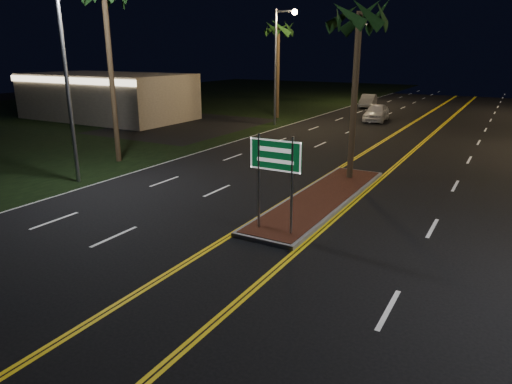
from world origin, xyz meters
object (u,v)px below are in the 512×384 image
Objects in this scene: median_island at (322,198)px; commercial_building at (107,96)px; streetlight_left_near at (70,56)px; car_near at (376,111)px; streetlight_left_mid at (280,54)px; car_far at (368,100)px; streetlight_left_far at (358,54)px; highway_sign at (275,164)px; palm_left_far at (279,29)px; palm_median at (359,17)px.

commercial_building is at bearing 153.45° from median_island.
car_near is (6.30, 26.47, -4.77)m from streetlight_left_near.
median_island is 23.87m from car_near.
car_far is (2.63, 16.47, -4.85)m from streetlight_left_mid.
car_near is (-4.31, 23.47, 0.80)m from median_island.
streetlight_left_near is 1.00× the size of streetlight_left_mid.
commercial_building is 3.09× the size of car_far.
commercial_building reaches higher than median_island.
streetlight_left_near and streetlight_left_far have the same top height.
palm_left_far reaches higher than highway_sign.
palm_left_far is at bearing -169.12° from car_near.
palm_median is (10.61, 6.50, 1.62)m from streetlight_left_near.
streetlight_left_near is 1.08× the size of palm_median.
car_near is at bearing 100.40° from median_island.
palm_median is 1.57× the size of car_near.
palm_median reaches higher than car_near.
streetlight_left_far is 16.28m from palm_left_far.
median_island is 2.11× the size of car_far.
streetlight_left_mid is (0.00, 20.00, 0.00)m from streetlight_left_near.
highway_sign is 11.17m from streetlight_left_near.
car_far is at bearing -53.27° from streetlight_left_far.
streetlight_left_mid is 1.70× the size of car_near.
median_island is 20.80m from streetlight_left_mid.
commercial_building is at bearing -122.65° from streetlight_left_far.
streetlight_left_far is at bearing 109.64° from car_near.
palm_left_far is at bearing 95.21° from streetlight_left_near.
highway_sign is at bearing -90.00° from median_island.
streetlight_left_near reaches higher than car_far.
palm_median is 1.71× the size of car_far.
streetlight_left_near is at bearing -84.79° from palm_left_far.
palm_median is at bearing 90.00° from median_island.
palm_median reaches higher than median_island.
palm_median is 0.94× the size of palm_left_far.
car_far is (18.02, 20.48, -1.20)m from commercial_building.
streetlight_left_near reaches higher than palm_median.
streetlight_left_far reaches higher than palm_median.
streetlight_left_near is 20.00m from streetlight_left_mid.
streetlight_left_mid is at bearing 14.61° from commercial_building.
median_island is 0.68× the size of commercial_building.
commercial_building is 1.81× the size of palm_median.
highway_sign is at bearing -63.41° from streetlight_left_mid.
commercial_building is 2.84× the size of car_near.
car_near is at bearing 98.85° from highway_sign.
highway_sign is 38.55m from car_far.
median_island is 4.80m from highway_sign.
streetlight_left_mid reaches higher than commercial_building.
highway_sign is 0.36× the size of palm_left_far.
car_near is 10.66m from car_far.
car_near is at bearing 76.60° from streetlight_left_near.
streetlight_left_far is (0.00, 40.00, 0.00)m from streetlight_left_near.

